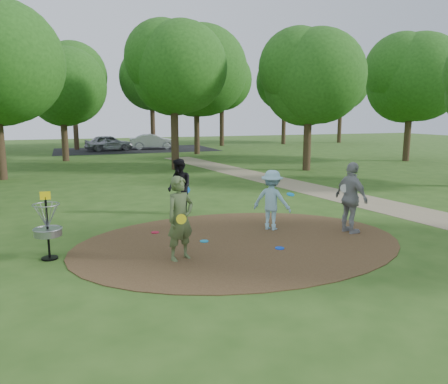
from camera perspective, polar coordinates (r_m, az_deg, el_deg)
name	(u,v)px	position (r m, az deg, el deg)	size (l,w,h in m)	color
ground	(240,243)	(11.12, 2.13, -6.62)	(100.00, 100.00, 0.00)	#2D5119
dirt_clearing	(240,242)	(11.12, 2.13, -6.57)	(8.40, 8.40, 0.02)	#47301C
footpath	(392,208)	(16.18, 21.14, -1.94)	(2.00, 40.00, 0.01)	#8C7A5B
parking_lot	(136,150)	(40.44, -11.45, 5.45)	(14.00, 8.00, 0.01)	black
player_observer_with_disc	(180,219)	(9.66, -5.73, -3.47)	(0.81, 0.68, 1.89)	#54673B
player_throwing_with_disc	(272,200)	(12.21, 6.27, -1.08)	(1.28, 1.22, 1.69)	#95CADF
player_walking_with_disc	(180,187)	(14.03, -5.83, 0.66)	(0.90, 1.03, 1.81)	black
player_waiting_with_disc	(351,198)	(12.25, 16.28, -0.76)	(0.64, 1.19, 1.95)	#939496
disc_ground_cyan	(204,241)	(11.15, -2.61, -6.43)	(0.22, 0.22, 0.02)	#1998CD
disc_ground_blue	(280,248)	(10.66, 7.27, -7.28)	(0.22, 0.22, 0.02)	blue
disc_ground_red	(155,232)	(12.08, -8.99, -5.23)	(0.22, 0.22, 0.02)	#B51230
car_left	(109,143)	(39.66, -14.81, 6.23)	(1.64, 4.08, 1.39)	#95969C
car_right	(153,142)	(40.61, -9.27, 6.51)	(1.46, 4.19, 1.38)	#B2B4BB
disc_golf_basket	(47,221)	(10.43, -22.11, -3.55)	(0.63, 0.63, 1.54)	black
tree_ring	(202,70)	(22.02, -2.95, 15.57)	(37.44, 45.88, 9.86)	#332316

